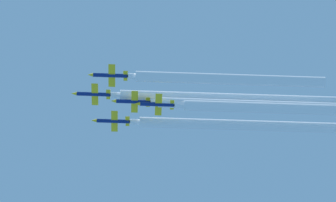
{
  "coord_description": "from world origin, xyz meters",
  "views": [
    {
      "loc": [
        -156.88,
        -10.14,
        1.59
      ],
      "look_at": [
        -0.13,
        -16.55,
        188.46
      ],
      "focal_mm": 88.38,
      "sensor_mm": 36.0,
      "label": 1
    }
  ],
  "objects_px": {
    "jet_right_wingman": "(112,121)",
    "jet_high_trail": "(156,104)",
    "jet_lead": "(92,94)",
    "jet_slot": "(132,102)",
    "jet_left_wingman": "(109,75)"
  },
  "relations": [
    {
      "from": "jet_lead",
      "to": "jet_right_wingman",
      "type": "bearing_deg",
      "value": -33.32
    },
    {
      "from": "jet_lead",
      "to": "jet_slot",
      "type": "distance_m",
      "value": 12.3
    },
    {
      "from": "jet_left_wingman",
      "to": "jet_right_wingman",
      "type": "xyz_separation_m",
      "value": [
        17.42,
        -0.76,
        -0.21
      ]
    },
    {
      "from": "jet_lead",
      "to": "jet_high_trail",
      "type": "distance_m",
      "value": 19.44
    },
    {
      "from": "jet_right_wingman",
      "to": "jet_high_trail",
      "type": "height_order",
      "value": "jet_right_wingman"
    },
    {
      "from": "jet_lead",
      "to": "jet_high_trail",
      "type": "xyz_separation_m",
      "value": [
        -0.5,
        -18.94,
        -4.38
      ]
    },
    {
      "from": "jet_lead",
      "to": "jet_left_wingman",
      "type": "relative_size",
      "value": 1.0
    },
    {
      "from": "jet_right_wingman",
      "to": "jet_high_trail",
      "type": "distance_m",
      "value": 16.35
    },
    {
      "from": "jet_lead",
      "to": "jet_right_wingman",
      "type": "relative_size",
      "value": 1.0
    },
    {
      "from": "jet_left_wingman",
      "to": "jet_high_trail",
      "type": "distance_m",
      "value": 16.2
    },
    {
      "from": "jet_high_trail",
      "to": "jet_slot",
      "type": "bearing_deg",
      "value": 87.92
    },
    {
      "from": "jet_high_trail",
      "to": "jet_left_wingman",
      "type": "bearing_deg",
      "value": 119.95
    },
    {
      "from": "jet_left_wingman",
      "to": "jet_high_trail",
      "type": "relative_size",
      "value": 1.0
    },
    {
      "from": "jet_left_wingman",
      "to": "jet_slot",
      "type": "bearing_deg",
      "value": -39.46
    },
    {
      "from": "jet_slot",
      "to": "jet_lead",
      "type": "bearing_deg",
      "value": 88.82
    }
  ]
}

